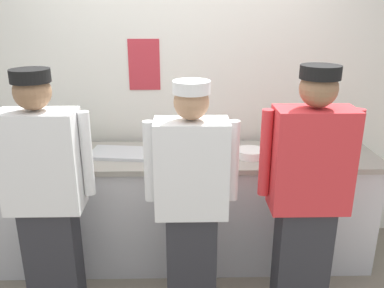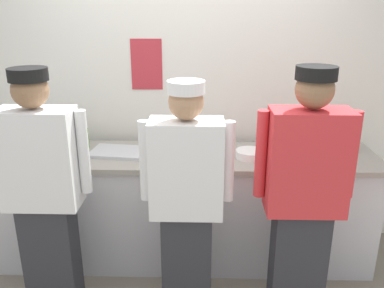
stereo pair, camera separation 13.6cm
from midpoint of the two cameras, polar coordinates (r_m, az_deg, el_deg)
ground_plane at (r=3.27m, az=-2.72°, el=-18.99°), size 9.00×9.00×0.00m
wall_back at (r=3.42m, az=-2.77°, el=9.31°), size 4.77×0.11×2.87m
prep_counter at (r=3.30m, az=-2.70°, el=-8.97°), size 3.04×0.65×0.92m
chef_near_left at (r=2.71m, az=-21.40°, el=-6.65°), size 0.61×0.24×1.68m
chef_center at (r=2.54m, az=-1.62°, el=-7.93°), size 0.59×0.24×1.61m
chef_far_right at (r=2.59m, az=14.66°, el=-6.83°), size 0.61×0.24×1.70m
plate_stack_front at (r=3.24m, az=18.13°, el=-0.96°), size 0.21×0.21×0.07m
plate_stack_rear at (r=3.08m, az=6.99°, el=-1.31°), size 0.22×0.22×0.06m
mixing_bowl_steel at (r=3.30m, az=-21.76°, el=-0.45°), size 0.36×0.36×0.14m
sheet_tray at (r=3.16m, az=-10.76°, el=-1.31°), size 0.56×0.35×0.02m
squeeze_bottle_primary at (r=3.32m, az=-16.31°, el=0.77°), size 0.05×0.05×0.20m
squeeze_bottle_secondary at (r=3.43m, az=20.13°, el=0.92°), size 0.06×0.06×0.20m
squeeze_bottle_spare at (r=3.20m, az=12.24°, el=0.53°), size 0.06×0.06×0.21m
ramekin_red_sauce at (r=2.96m, az=-4.29°, el=-2.21°), size 0.09×0.09×0.04m
ramekin_yellow_sauce at (r=3.52m, az=-24.45°, el=-0.38°), size 0.09×0.09×0.05m
deli_cup at (r=2.96m, az=2.24°, el=-1.81°), size 0.09×0.09×0.08m
chefs_knife at (r=3.14m, az=-3.45°, el=-1.23°), size 0.28×0.03×0.02m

